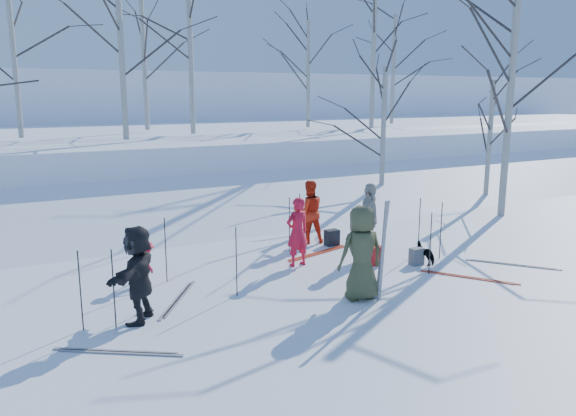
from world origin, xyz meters
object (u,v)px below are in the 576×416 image
skier_cream_east (369,220)px  backpack_dark (332,238)px  skier_olive_center (361,253)px  skier_red_seated (147,262)px  skier_red_north (297,232)px  skier_grey_west (138,274)px  skier_redor_behind (309,212)px  backpack_grey (417,256)px  dog (426,253)px  backpack_red (375,256)px

skier_cream_east → backpack_dark: (-0.22, 1.24, -0.67)m
skier_olive_center → skier_red_seated: (-3.28, 2.76, -0.46)m
skier_red_north → skier_cream_east: skier_cream_east is taller
skier_olive_center → skier_grey_west: skier_olive_center is taller
skier_redor_behind → backpack_dark: size_ratio=4.03×
skier_cream_east → backpack_grey: bearing=-98.8°
skier_olive_center → skier_redor_behind: bearing=-99.5°
skier_redor_behind → dog: bearing=129.9°
skier_olive_center → backpack_red: 2.30m
backpack_grey → backpack_red: bearing=152.7°
skier_redor_behind → skier_red_seated: skier_redor_behind is taller
backpack_dark → skier_redor_behind: bearing=126.7°
skier_cream_east → backpack_grey: 1.36m
skier_red_seated → dog: size_ratio=1.52×
skier_olive_center → skier_red_seated: size_ratio=2.05×
skier_red_north → backpack_grey: 2.74m
skier_red_seated → dog: 6.08m
dog → backpack_grey: (-0.22, 0.05, -0.05)m
skier_olive_center → skier_red_seated: skier_olive_center is taller
dog → skier_redor_behind: bearing=-73.1°
skier_red_seated → backpack_dark: size_ratio=2.18×
skier_cream_east → skier_grey_west: skier_cream_east is taller
skier_red_north → skier_olive_center: bearing=84.6°
skier_red_seated → skier_red_north: bearing=-97.4°
skier_red_seated → dog: bearing=-106.1°
skier_red_north → skier_redor_behind: bearing=-134.1°
dog → backpack_dark: size_ratio=1.43×
skier_red_north → skier_redor_behind: skier_redor_behind is taller
backpack_red → backpack_grey: (0.83, -0.43, -0.02)m
skier_olive_center → skier_redor_behind: skier_olive_center is taller
skier_grey_west → backpack_red: skier_grey_west is taller
skier_red_seated → backpack_red: (4.80, -1.18, -0.23)m
skier_redor_behind → backpack_grey: 3.08m
skier_red_north → backpack_grey: bearing=146.9°
skier_olive_center → skier_cream_east: skier_olive_center is taller
skier_red_seated → backpack_dark: skier_red_seated is taller
skier_red_seated → backpack_grey: skier_red_seated is taller
skier_redor_behind → dog: (1.40, -2.82, -0.56)m
skier_grey_west → skier_cream_east: bearing=137.0°
skier_olive_center → dog: skier_olive_center is taller
skier_olive_center → backpack_dark: (1.55, 3.42, -0.69)m
skier_red_seated → skier_cream_east: size_ratio=0.50×
skier_red_seated → skier_grey_west: size_ratio=0.53×
skier_red_seated → dog: skier_red_seated is taller
skier_red_seated → skier_olive_center: bearing=-130.4°
skier_cream_east → backpack_dark: skier_cream_east is taller
backpack_red → skier_olive_center: bearing=-133.9°
skier_olive_center → skier_cream_east: bearing=-122.0°
skier_red_seated → skier_grey_west: bearing=161.6°
backpack_red → skier_red_north: bearing=153.7°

